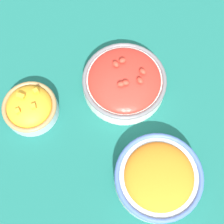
% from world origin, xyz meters
% --- Properties ---
extents(ground_plane, '(3.00, 3.00, 0.00)m').
position_xyz_m(ground_plane, '(0.00, 0.00, 0.00)').
color(ground_plane, '#196056').
extents(bowl_squash, '(0.14, 0.14, 0.08)m').
position_xyz_m(bowl_squash, '(-0.19, -0.09, 0.03)').
color(bowl_squash, '#B2C1CC').
rests_on(bowl_squash, ground_plane).
extents(bowl_carrots, '(0.21, 0.21, 0.08)m').
position_xyz_m(bowl_carrots, '(0.18, -0.09, 0.04)').
color(bowl_carrots, '#B2C1CC').
rests_on(bowl_carrots, ground_plane).
extents(bowl_cherry_tomatoes, '(0.22, 0.22, 0.08)m').
position_xyz_m(bowl_cherry_tomatoes, '(-0.01, 0.09, 0.03)').
color(bowl_cherry_tomatoes, silver).
rests_on(bowl_cherry_tomatoes, ground_plane).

